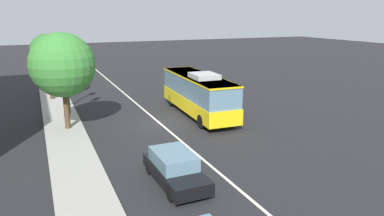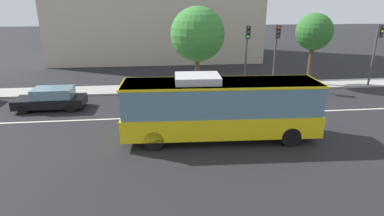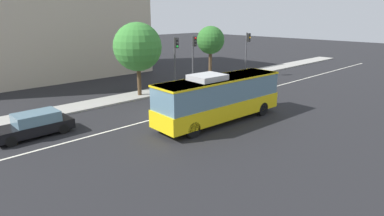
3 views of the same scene
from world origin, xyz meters
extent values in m
plane|color=black|center=(0.00, 0.00, 0.00)|extent=(160.00, 160.00, 0.00)
cube|color=#9E9B93|center=(0.00, 6.51, 0.07)|extent=(80.00, 2.54, 0.14)
cube|color=silver|center=(0.00, 0.00, 0.01)|extent=(76.00, 0.16, 0.01)
cube|color=yellow|center=(1.24, -3.53, 0.98)|extent=(10.10, 2.92, 1.10)
cube|color=slate|center=(1.24, -3.53, 2.31)|extent=(9.89, 2.84, 1.58)
cube|color=yellow|center=(1.24, -3.53, 3.04)|extent=(10.00, 2.89, 0.12)
cube|color=#B2B2B2|center=(0.04, -3.48, 3.28)|extent=(2.27, 1.89, 0.36)
cylinder|color=black|center=(4.69, -2.58, 0.50)|extent=(1.01, 0.34, 1.00)
cylinder|color=black|center=(4.59, -4.77, 0.50)|extent=(1.01, 0.34, 1.00)
cylinder|color=black|center=(-2.11, -2.29, 0.50)|extent=(1.01, 0.34, 1.00)
cylinder|color=black|center=(-2.20, -4.48, 0.50)|extent=(1.01, 0.34, 1.00)
cube|color=black|center=(-9.16, 2.39, 0.52)|extent=(4.52, 1.85, 0.60)
cube|color=slate|center=(-8.91, 2.39, 1.14)|extent=(2.54, 1.68, 0.64)
cylinder|color=black|center=(-10.65, 1.58, 0.32)|extent=(0.64, 0.23, 0.64)
cylinder|color=black|center=(-10.67, 3.18, 0.32)|extent=(0.64, 0.23, 0.64)
cylinder|color=black|center=(-7.65, 1.61, 0.32)|extent=(0.64, 0.23, 0.64)
cylinder|color=black|center=(-7.67, 3.21, 0.32)|extent=(0.64, 0.23, 0.64)
cylinder|color=#47474C|center=(5.12, 5.77, 2.60)|extent=(0.16, 0.16, 5.20)
cube|color=black|center=(5.11, 5.49, 4.65)|extent=(0.33, 0.30, 0.96)
sphere|color=#2D2D2D|center=(5.10, 5.34, 4.97)|extent=(0.22, 0.22, 0.22)
sphere|color=#2D2D2D|center=(5.10, 5.34, 4.65)|extent=(0.22, 0.22, 0.22)
sphere|color=#1ED838|center=(5.10, 5.34, 4.33)|extent=(0.22, 0.22, 0.22)
cylinder|color=#47474C|center=(15.91, 5.53, 2.60)|extent=(0.16, 0.16, 5.20)
cube|color=black|center=(15.94, 5.25, 4.65)|extent=(0.35, 0.31, 0.96)
sphere|color=#2D2D2D|center=(15.95, 5.10, 4.97)|extent=(0.22, 0.22, 0.22)
sphere|color=#F9A514|center=(15.95, 5.10, 4.65)|extent=(0.22, 0.22, 0.22)
sphere|color=#2D2D2D|center=(15.95, 5.10, 4.33)|extent=(0.22, 0.22, 0.22)
cylinder|color=#47474C|center=(7.54, 5.81, 2.60)|extent=(0.16, 0.16, 5.20)
cube|color=black|center=(7.52, 5.53, 4.65)|extent=(0.34, 0.30, 0.96)
sphere|color=red|center=(7.51, 5.38, 4.97)|extent=(0.22, 0.22, 0.22)
sphere|color=#2D2D2D|center=(7.51, 5.38, 4.65)|extent=(0.22, 0.22, 0.22)
sphere|color=#2D2D2D|center=(7.51, 5.38, 4.33)|extent=(0.22, 0.22, 0.22)
cylinder|color=#4C3823|center=(11.12, 6.76, 1.70)|extent=(0.36, 0.36, 3.40)
sphere|color=#2D6B28|center=(11.12, 6.76, 4.53)|extent=(3.02, 3.02, 3.02)
cylinder|color=#4C3823|center=(1.27, 6.26, 1.44)|extent=(0.36, 0.36, 2.88)
sphere|color=#387F33|center=(1.27, 6.26, 4.48)|extent=(4.26, 4.26, 4.26)
camera|label=1|loc=(-23.60, 7.89, 7.71)|focal=33.54mm
camera|label=2|loc=(-1.84, -18.22, 6.88)|focal=28.81mm
camera|label=3|loc=(-14.68, -17.62, 7.19)|focal=29.80mm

